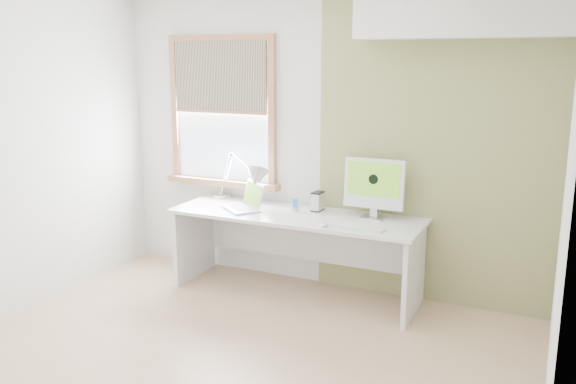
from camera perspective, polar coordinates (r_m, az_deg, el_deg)
The scene contains 12 objects.
room at distance 3.83m, azimuth -6.64°, elevation 1.26°, with size 4.04×3.54×2.64m.
accent_wall at distance 5.08m, azimuth 13.66°, elevation 3.81°, with size 2.00×0.02×2.60m, color #8F8956.
soffit at distance 4.84m, azimuth 16.36°, elevation 16.31°, with size 1.60×0.40×0.42m, color white.
window at distance 5.76m, azimuth -6.31°, elevation 7.54°, with size 1.20×0.14×1.42m.
desk at distance 5.29m, azimuth 0.98°, elevation -3.99°, with size 2.20×0.70×0.73m.
desk_lamp at distance 5.46m, azimuth -3.67°, elevation 1.18°, with size 0.74×0.48×0.45m.
laptop at distance 5.35m, azimuth -3.98°, elevation -1.01°, with size 0.44×0.43×0.24m.
phone_dock at distance 5.27m, azimuth 0.69°, elevation -1.44°, with size 0.08×0.08×0.13m.
external_drive at distance 5.28m, azimuth 2.83°, elevation -0.89°, with size 0.09×0.13×0.17m.
imac at distance 5.06m, azimuth 8.19°, elevation 0.68°, with size 0.51×0.17×0.50m.
keyboard at distance 4.78m, azimuth 6.60°, elevation -3.34°, with size 0.44×0.15×0.02m.
mouse at distance 4.81m, azimuth 3.44°, elevation -3.12°, with size 0.06×0.09×0.03m, color white.
Camera 1 is at (1.97, -3.19, 2.05)m, focal length 37.47 mm.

